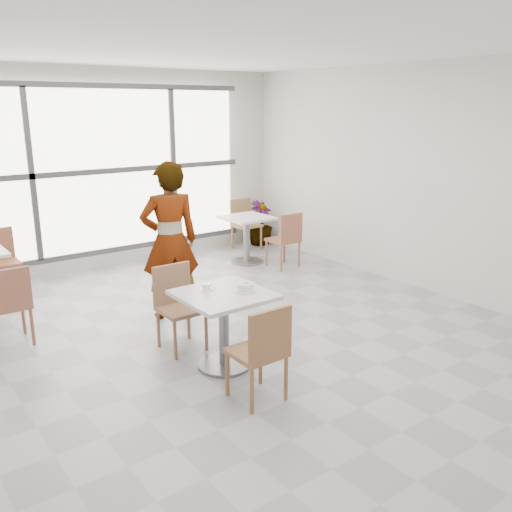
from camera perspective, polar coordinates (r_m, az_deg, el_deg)
floor at (r=5.98m, az=-1.74°, el=-8.65°), size 7.00×7.00×0.00m
ceiling at (r=5.49m, az=-2.01°, el=21.28°), size 7.00×7.00×0.00m
wall_back at (r=8.62m, az=-15.45°, el=8.64°), size 6.00×0.00×6.00m
wall_right at (r=7.64m, az=17.09°, el=7.70°), size 0.00×7.00×7.00m
window at (r=8.56m, az=-15.29°, el=8.60°), size 4.60×0.07×2.52m
main_table at (r=5.20m, az=-3.39°, el=-6.25°), size 0.80×0.80×0.75m
chair_near at (r=4.59m, az=0.66°, el=-9.59°), size 0.42×0.42×0.87m
chair_far at (r=5.68m, az=-8.24°, el=-4.69°), size 0.42×0.42×0.87m
oatmeal_bowl at (r=5.14m, az=-1.08°, el=-3.27°), size 0.21×0.21×0.09m
coffee_cup at (r=5.19m, az=-5.21°, el=-3.28°), size 0.16×0.13×0.07m
person at (r=6.40m, az=-9.02°, el=1.55°), size 0.76×0.60×1.85m
bg_table_right at (r=8.68m, az=-0.97°, el=2.44°), size 0.70×0.70×0.75m
bg_chair_left_near at (r=6.17m, az=-24.48°, el=-4.33°), size 0.42×0.42×0.87m
bg_chair_left_far at (r=8.01m, az=-25.20°, el=-0.08°), size 0.42×0.42×0.87m
bg_chair_right_near at (r=8.38m, az=3.19°, el=2.04°), size 0.42×0.42×0.87m
bg_chair_right_far at (r=9.56m, az=-1.28°, el=3.74°), size 0.42×0.42×0.87m
plant_right at (r=9.85m, az=0.43°, el=3.49°), size 0.56×0.56×0.80m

